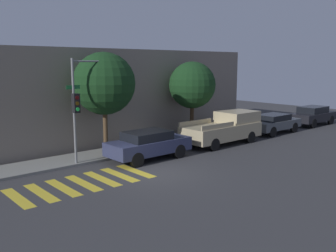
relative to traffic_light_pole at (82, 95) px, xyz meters
The scene contains 11 objects.
ground_plane 5.04m from the traffic_light_pole, 64.83° to the right, with size 60.00×60.00×0.00m, color #333335.
sidewalk 3.80m from the traffic_light_pole, 30.45° to the left, with size 26.00×2.20×0.14m, color slate.
building_row 5.68m from the traffic_light_pole, 73.75° to the left, with size 26.00×6.00×5.74m, color slate.
crosswalk 4.51m from the traffic_light_pole, 119.99° to the right, with size 5.79×2.60×0.00m.
traffic_light_pole is the anchor object (origin of this frame).
sedan_near_corner 4.14m from the traffic_light_pole, 23.20° to the right, with size 4.40×1.87×1.48m.
pickup_truck 9.36m from the traffic_light_pole, ahead, with size 5.38×2.09×1.92m.
sedan_middle 14.49m from the traffic_light_pole, ahead, with size 4.37×1.80×1.36m.
sedan_far_end 19.91m from the traffic_light_pole, ahead, with size 4.53×1.79×1.51m.
tree_near_corner 2.03m from the traffic_light_pole, 26.99° to the left, with size 3.28×3.28×5.49m.
tree_midblock 8.26m from the traffic_light_pole, ahead, with size 2.97×2.97×5.02m.
Camera 1 is at (-10.13, -12.72, 4.87)m, focal length 40.00 mm.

